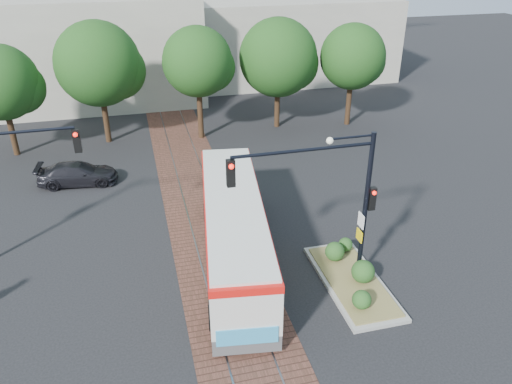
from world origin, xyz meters
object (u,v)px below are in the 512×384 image
city_bus (234,228)px  traffic_island (352,275)px  signal_pole_main (336,190)px  parked_car (78,174)px

city_bus → traffic_island: bearing=-23.7°
signal_pole_main → parked_car: signal_pole_main is taller
traffic_island → parked_car: parked_car is taller
parked_car → traffic_island: bearing=-132.0°
city_bus → traffic_island: city_bus is taller
signal_pole_main → city_bus: bearing=142.3°
parked_car → signal_pole_main: bearing=-134.4°
city_bus → signal_pole_main: 4.78m
traffic_island → signal_pole_main: signal_pole_main is taller
traffic_island → parked_car: size_ratio=1.24×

